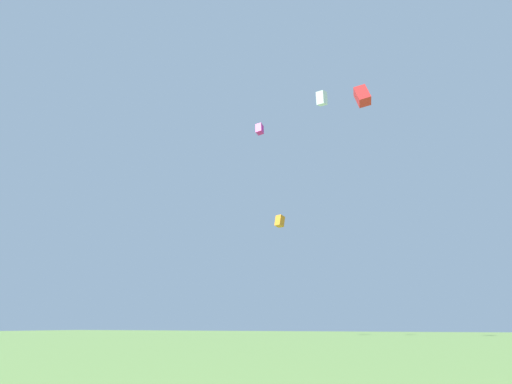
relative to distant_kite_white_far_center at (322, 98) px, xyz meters
name	(u,v)px	position (x,y,z in m)	size (l,w,h in m)	color
distant_kite_white_far_center	(322,98)	(0.00, 0.00, 0.00)	(0.89, 1.09, 1.27)	white
distant_kite_orange_mid_right	(280,221)	(-5.89, 6.02, -8.31)	(0.90, 0.98, 1.14)	orange
distant_kite_magenta_low_left	(260,129)	(-6.06, 1.47, -0.88)	(0.69, 0.75, 1.05)	#DB2393
distant_kite_red_high_left	(362,96)	(4.56, -14.17, -9.06)	(0.71, 0.69, 0.92)	red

